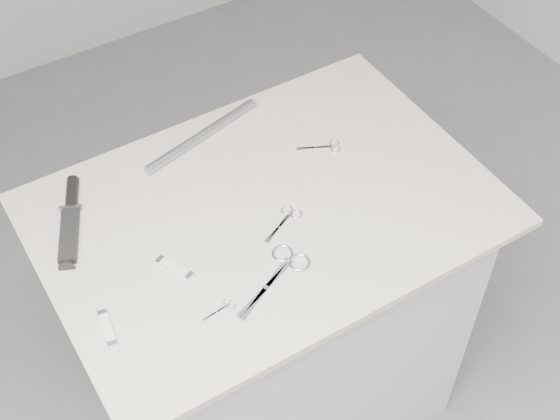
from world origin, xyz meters
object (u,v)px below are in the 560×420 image
plinth (269,324)px  embroidery_scissors_b (326,147)px  tiny_scissors (222,309)px  pocket_knife_b (175,268)px  metal_rail (202,135)px  large_shears (282,268)px  pocket_knife_a (107,329)px  sheathed_knife (70,216)px  embroidery_scissors_a (286,219)px

plinth → embroidery_scissors_b: bearing=22.7°
embroidery_scissors_b → tiny_scissors: same height
embroidery_scissors_b → pocket_knife_b: pocket_knife_b is taller
plinth → metal_rail: 0.55m
large_shears → pocket_knife_a: (-0.37, 0.05, 0.00)m
embroidery_scissors_b → metal_rail: metal_rail is taller
embroidery_scissors_b → tiny_scissors: 0.52m
embroidery_scissors_b → sheathed_knife: bearing=-163.9°
tiny_scissors → sheathed_knife: sheathed_knife is taller
embroidery_scissors_b → sheathed_knife: (-0.60, 0.11, 0.01)m
embroidery_scissors_a → embroidery_scissors_b: same height
embroidery_scissors_a → pocket_knife_b: (-0.27, 0.00, 0.00)m
tiny_scissors → metal_rail: (0.20, 0.46, 0.01)m
pocket_knife_b → metal_rail: metal_rail is taller
sheathed_knife → pocket_knife_b: sheathed_knife is taller
tiny_scissors → embroidery_scissors_a: bearing=23.9°
embroidery_scissors_b → pocket_knife_b: (-0.47, -0.14, 0.00)m
pocket_knife_b → metal_rail: size_ratio=0.26×
pocket_knife_a → pocket_knife_b: size_ratio=1.02×
large_shears → embroidery_scissors_b: (0.28, 0.26, -0.00)m
embroidery_scissors_a → tiny_scissors: (-0.23, -0.14, -0.00)m
embroidery_scissors_a → tiny_scissors: size_ratio=1.62×
large_shears → embroidery_scissors_b: size_ratio=1.98×
large_shears → pocket_knife_b: bearing=124.5°
large_shears → pocket_knife_a: pocket_knife_a is taller
embroidery_scissors_b → sheathed_knife: 0.61m
plinth → embroidery_scissors_a: bearing=-70.7°
embroidery_scissors_b → large_shears: bearing=-111.5°
plinth → large_shears: bearing=-110.3°
embroidery_scissors_b → pocket_knife_b: 0.49m
sheathed_knife → embroidery_scissors_b: bearing=-75.6°
large_shears → tiny_scissors: large_shears is taller
tiny_scissors → pocket_knife_b: pocket_knife_b is taller
embroidery_scissors_b → pocket_knife_a: (-0.65, -0.21, 0.00)m
embroidery_scissors_a → embroidery_scissors_b: size_ratio=1.12×
pocket_knife_b → pocket_knife_a: bearing=84.1°
embroidery_scissors_b → metal_rail: (-0.24, 0.18, 0.01)m
embroidery_scissors_a → sheathed_knife: size_ratio=0.49×
large_shears → embroidery_scissors_a: size_ratio=1.76×
pocket_knife_b → embroidery_scissors_a: bearing=-116.3°
plinth → pocket_knife_a: size_ratio=10.10×
embroidery_scissors_a → pocket_knife_a: (-0.45, -0.06, 0.00)m
embroidery_scissors_b → pocket_knife_b: size_ratio=1.18×
metal_rail → sheathed_knife: bearing=-168.2°
embroidery_scissors_a → sheathed_knife: sheathed_knife is taller
pocket_knife_a → metal_rail: 0.57m
large_shears → metal_rail: (0.04, 0.44, 0.01)m
tiny_scissors → sheathed_knife: 0.42m
plinth → pocket_knife_b: bearing=-168.8°
embroidery_scissors_b → sheathed_knife: size_ratio=0.44×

